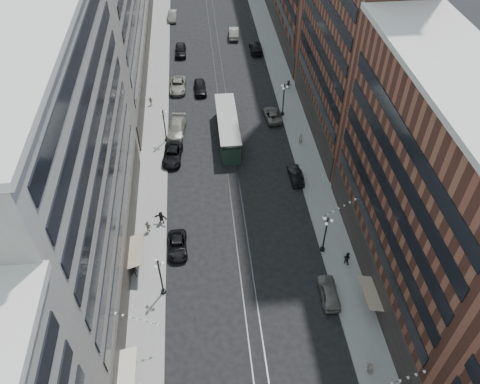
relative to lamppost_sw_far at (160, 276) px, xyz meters
name	(u,v)px	position (x,y,z in m)	size (l,w,h in m)	color
ground	(225,119)	(9.20, 32.00, -3.10)	(220.00, 220.00, 0.00)	black
sidewalk_west	(157,89)	(-1.80, 42.00, -3.02)	(4.00, 180.00, 0.15)	gray
sidewalk_east	(283,82)	(20.20, 42.00, -3.02)	(4.00, 180.00, 0.15)	gray
rail_west	(217,86)	(8.50, 42.00, -3.09)	(0.12, 180.00, 0.02)	#2D2D33
rail_east	(225,85)	(9.90, 42.00, -3.09)	(0.12, 180.00, 0.02)	#2D2D33
building_west_mid	(65,170)	(-7.80, 5.00, 10.90)	(8.00, 36.00, 28.00)	gray
building_east_mid	(428,197)	(26.20, 0.00, 8.90)	(8.00, 30.00, 24.00)	brown
lamppost_sw_far	(160,276)	(0.00, 0.00, 0.00)	(1.03, 1.14, 5.52)	black
lamppost_sw_mid	(164,124)	(0.00, 27.00, 0.00)	(1.03, 1.14, 5.52)	black
lamppost_se_far	(325,233)	(18.40, 4.00, 0.00)	(1.03, 1.14, 5.52)	black
lamppost_se_mid	(284,99)	(18.40, 32.00, 0.00)	(1.03, 1.14, 5.52)	black
streetcar	(228,129)	(9.20, 26.88, -1.41)	(2.93, 13.24, 3.66)	#203225
car_2	(177,246)	(1.56, 5.95, -2.43)	(2.21, 4.79, 1.33)	black
car_4	(329,292)	(17.60, -2.22, -2.29)	(1.91, 4.76, 1.62)	slate
pedestrian_2	(134,271)	(-3.23, 2.47, -2.05)	(0.87, 0.48, 1.79)	black
pedestrian_4	(370,368)	(19.36, -10.99, -1.99)	(1.12, 0.51, 1.91)	beige
car_7	(172,155)	(0.94, 22.70, -2.32)	(2.58, 5.60, 1.56)	black
car_8	(177,128)	(1.59, 28.90, -2.21)	(2.48, 6.11, 1.77)	gray
car_9	(180,50)	(2.39, 54.12, -2.22)	(2.07, 5.14, 1.75)	black
car_10	(296,175)	(17.60, 16.74, -2.36)	(1.55, 4.45, 1.47)	black
car_11	(272,115)	(16.60, 31.22, -2.39)	(2.33, 5.05, 1.40)	#66625B
car_12	(256,48)	(16.84, 53.87, -2.29)	(2.26, 5.57, 1.62)	black
car_13	(200,87)	(5.59, 40.35, -2.26)	(1.98, 4.93, 1.68)	black
car_14	(234,33)	(13.22, 60.50, -2.21)	(1.88, 5.40, 1.78)	gray
pedestrian_5	(161,217)	(-0.38, 10.33, -2.04)	(1.67, 0.48, 1.80)	black
pedestrian_6	(151,101)	(-2.61, 36.90, -2.20)	(0.88, 0.40, 1.50)	gray
pedestrian_7	(347,258)	(20.66, 1.90, -2.06)	(0.86, 0.47, 1.78)	black
pedestrian_8	(301,139)	(19.72, 24.17, -1.99)	(0.70, 0.46, 1.91)	#A29B86
pedestrian_9	(289,85)	(20.69, 39.54, -2.15)	(1.03, 0.42, 1.59)	black
car_extra_0	(172,16)	(0.80, 70.11, -2.25)	(1.78, 5.11, 1.68)	gray
car_extra_1	(178,85)	(1.82, 41.48, -2.30)	(2.65, 5.74, 1.59)	gray
pedestrian_extra_1	(148,226)	(-1.92, 9.03, -2.09)	(1.00, 0.46, 1.71)	#9F9884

